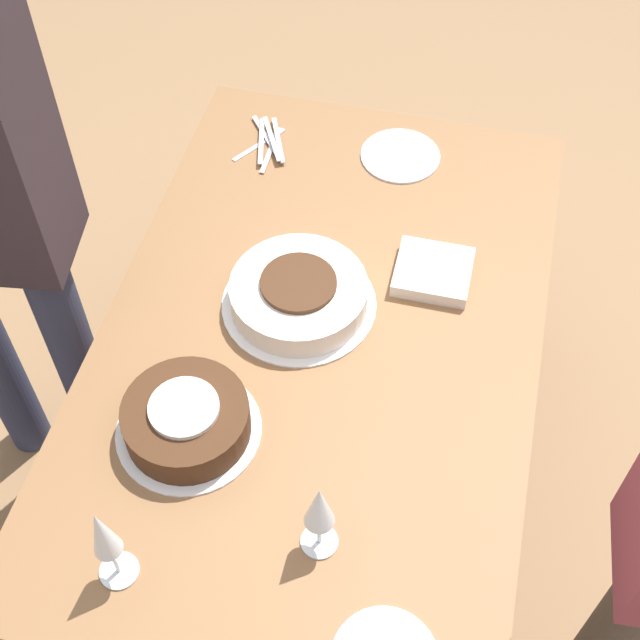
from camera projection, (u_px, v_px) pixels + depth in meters
ground_plane at (320, 490)px, 2.46m from camera, size 12.00×12.00×0.00m
dining_table at (320, 362)px, 1.97m from camera, size 1.49×0.92×0.72m
cake_center_white at (299, 295)px, 1.90m from camera, size 0.34×0.34×0.08m
cake_front_chocolate at (187, 420)px, 1.71m from camera, size 0.29×0.29×0.09m
wine_glass_near at (319, 509)px, 1.49m from camera, size 0.07×0.07×0.20m
wine_glass_far at (103, 536)px, 1.45m from camera, size 0.07×0.07×0.23m
dessert_plate_left at (400, 156)px, 2.22m from camera, size 0.20×0.20×0.01m
fork_pile at (268, 142)px, 2.24m from camera, size 0.20×0.13×0.02m
napkin_stack at (433, 272)px, 1.97m from camera, size 0.16×0.17×0.03m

